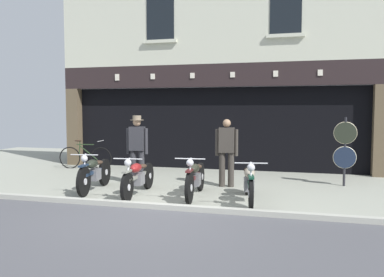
{
  "coord_description": "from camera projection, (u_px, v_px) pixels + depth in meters",
  "views": [
    {
      "loc": [
        2.56,
        -6.97,
        1.9
      ],
      "look_at": [
        -0.04,
        2.8,
        1.16
      ],
      "focal_mm": 37.04,
      "sensor_mm": 36.0,
      "label": 1
    }
  ],
  "objects": [
    {
      "name": "shop_facade",
      "position": [
        223.0,
        115.0,
        14.14
      ],
      "size": [
        10.46,
        4.42,
        6.35
      ],
      "color": "black",
      "rests_on": "ground"
    },
    {
      "name": "motorcycle_left",
      "position": [
        95.0,
        172.0,
        9.24
      ],
      "size": [
        0.62,
        1.97,
        0.93
      ],
      "rotation": [
        0.0,
        0.0,
        3.27
      ],
      "color": "black",
      "rests_on": "ground"
    },
    {
      "name": "leaning_bicycle",
      "position": [
        85.0,
        157.0,
        12.73
      ],
      "size": [
        1.77,
        0.5,
        0.95
      ],
      "rotation": [
        0.0,
        0.0,
        -1.46
      ],
      "color": "black",
      "rests_on": "ground"
    },
    {
      "name": "tyre_sign_pole",
      "position": [
        345.0,
        146.0,
        9.77
      ],
      "size": [
        0.56,
        0.06,
        1.71
      ],
      "color": "#232328",
      "rests_on": "ground"
    },
    {
      "name": "shopkeeper_center",
      "position": [
        227.0,
        150.0,
        9.7
      ],
      "size": [
        0.56,
        0.26,
        1.66
      ],
      "rotation": [
        0.0,
        0.0,
        3.24
      ],
      "color": "#38332D",
      "rests_on": "ground"
    },
    {
      "name": "motorcycle_center",
      "position": [
        195.0,
        177.0,
        8.59
      ],
      "size": [
        0.62,
        2.0,
        0.92
      ],
      "rotation": [
        0.0,
        0.0,
        3.21
      ],
      "color": "black",
      "rests_on": "ground"
    },
    {
      "name": "motorcycle_center_right",
      "position": [
        249.0,
        182.0,
        8.13
      ],
      "size": [
        0.63,
        2.04,
        0.91
      ],
      "rotation": [
        0.0,
        0.0,
        3.31
      ],
      "color": "black",
      "rests_on": "ground"
    },
    {
      "name": "motorcycle_center_left",
      "position": [
        138.0,
        177.0,
        8.77
      ],
      "size": [
        0.62,
        2.07,
        0.9
      ],
      "rotation": [
        0.0,
        0.0,
        3.21
      ],
      "color": "black",
      "rests_on": "ground"
    },
    {
      "name": "ground",
      "position": [
        136.0,
        226.0,
        6.57
      ],
      "size": [
        22.16,
        22.0,
        0.18
      ],
      "color": "gray"
    },
    {
      "name": "advert_board_near",
      "position": [
        145.0,
        115.0,
        13.2
      ],
      "size": [
        0.83,
        0.03,
        0.88
      ],
      "color": "silver"
    },
    {
      "name": "salesman_left",
      "position": [
        137.0,
        146.0,
        10.06
      ],
      "size": [
        0.56,
        0.35,
        1.75
      ],
      "rotation": [
        0.0,
        0.0,
        3.25
      ],
      "color": "#2D2D33",
      "rests_on": "ground"
    }
  ]
}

